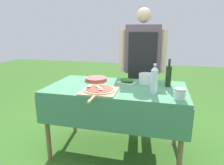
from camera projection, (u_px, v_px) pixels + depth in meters
ground_plane at (116, 151)px, 2.26m from camera, size 12.00×12.00×0.00m
prep_table at (116, 95)px, 2.09m from camera, size 1.42×0.77×0.77m
person_cook at (142, 61)px, 2.57m from camera, size 0.60×0.23×1.60m
pizza_on_peel at (99, 90)px, 1.90m from camera, size 0.34×0.50×0.05m
oil_bottle at (169, 76)px, 2.04m from camera, size 0.06×0.06×0.29m
water_bottle at (154, 80)px, 1.81m from camera, size 0.06×0.06×0.27m
herb_container at (127, 81)px, 2.21m from camera, size 0.22×0.17×0.05m
mixing_tub at (147, 79)px, 2.16m from camera, size 0.17×0.17×0.11m
plate_stack at (96, 79)px, 2.30m from camera, size 0.25×0.25×0.03m
sauce_jar at (180, 95)px, 1.68m from camera, size 0.09×0.09×0.09m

